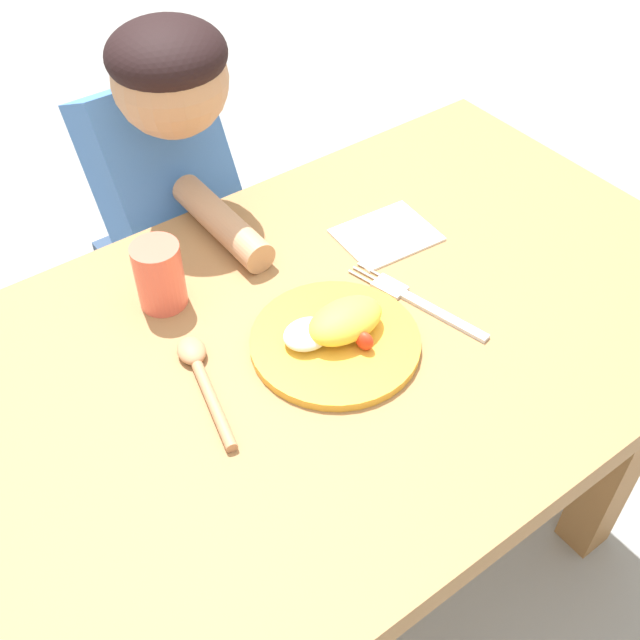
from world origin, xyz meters
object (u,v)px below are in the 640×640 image
(plate, at_px, (336,335))
(drinking_cup, at_px, (159,275))
(spoon, at_px, (201,375))
(fork, at_px, (417,301))
(person, at_px, (173,245))

(plate, bearing_deg, drinking_cup, 124.91)
(plate, height_order, spoon, plate)
(fork, distance_m, person, 0.53)
(drinking_cup, xyz_separation_m, person, (0.14, 0.28, -0.20))
(person, bearing_deg, plate, 90.04)
(fork, xyz_separation_m, spoon, (-0.31, 0.06, 0.01))
(plate, relative_size, person, 0.23)
(plate, bearing_deg, spoon, 163.54)
(drinking_cup, bearing_deg, person, 62.90)
(fork, relative_size, drinking_cup, 2.28)
(fork, relative_size, person, 0.23)
(spoon, bearing_deg, person, -8.36)
(plate, relative_size, fork, 1.00)
(spoon, distance_m, drinking_cup, 0.16)
(fork, height_order, drinking_cup, drinking_cup)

